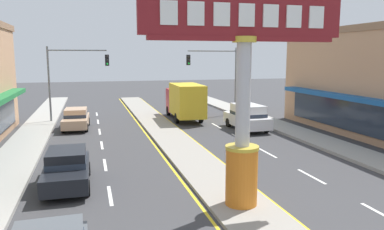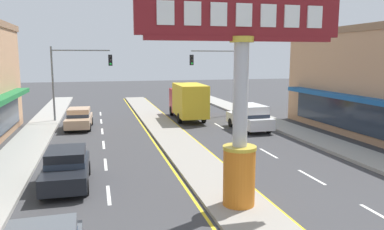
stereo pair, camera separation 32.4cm
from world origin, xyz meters
The scene contains 11 objects.
median_strip centered at (0.00, 18.00, 0.07)m, with size 2.36×52.00×0.14m, color gray.
sidewalk_left centered at (-8.97, 16.00, 0.09)m, with size 2.38×60.00×0.18m, color #9E9B93.
sidewalk_right centered at (8.97, 16.00, 0.09)m, with size 2.38×60.00×0.18m, color #9E9B93.
lane_markings centered at (0.00, 16.65, 0.00)m, with size 9.10×52.00×0.01m.
district_sign centered at (0.00, 6.72, 4.17)m, with size 7.18×1.19×7.43m.
traffic_light_left_side centered at (-6.41, 27.09, 4.25)m, with size 4.86×0.46×6.20m.
traffic_light_right_side centered at (6.41, 27.68, 4.25)m, with size 4.86×0.46×6.20m.
box_truck_near_right_lane centered at (2.77, 25.78, 1.69)m, with size 2.44×6.98×3.12m.
suv_near_left_lane centered at (6.13, 20.24, 0.98)m, with size 2.06×4.65×1.90m.
sedan_mid_left_lane centered at (-6.13, 10.82, 0.79)m, with size 1.87×4.32×1.53m.
sedan_kerb_right centered at (-6.13, 23.99, 0.79)m, with size 1.99×4.38×1.53m.
Camera 2 is at (-4.80, -5.35, 5.38)m, focal length 35.30 mm.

